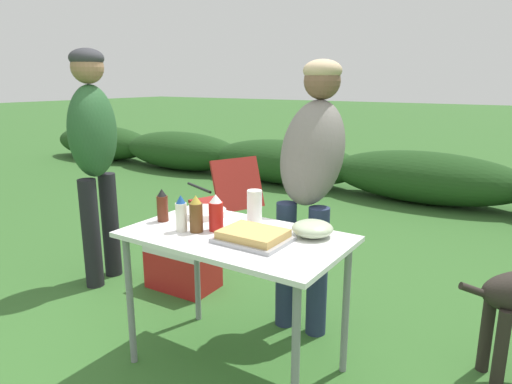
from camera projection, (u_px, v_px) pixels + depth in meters
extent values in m
plane|color=#336028|center=(237.00, 366.00, 2.43)|extent=(60.00, 60.00, 0.00)
ellipsoid|color=#1E4219|center=(103.00, 142.00, 8.80)|extent=(2.40, 0.90, 0.64)
ellipsoid|color=#1E4219|center=(181.00, 151.00, 7.74)|extent=(2.40, 0.90, 0.64)
ellipsoid|color=#1E4219|center=(283.00, 162.00, 6.68)|extent=(2.40, 0.90, 0.64)
ellipsoid|color=#1E4219|center=(424.00, 177.00, 5.63)|extent=(2.40, 0.90, 0.64)
cube|color=white|center=(235.00, 237.00, 2.26)|extent=(1.10, 0.64, 0.02)
cylinder|color=gray|center=(130.00, 301.00, 2.39)|extent=(0.04, 0.04, 0.71)
cylinder|color=gray|center=(295.00, 362.00, 1.87)|extent=(0.04, 0.04, 0.71)
cylinder|color=gray|center=(197.00, 267.00, 2.83)|extent=(0.04, 0.04, 0.71)
cylinder|color=gray|center=(346.00, 308.00, 2.31)|extent=(0.04, 0.04, 0.71)
cube|color=#9E9EA3|center=(253.00, 239.00, 2.15)|extent=(0.33, 0.26, 0.02)
cube|color=tan|center=(253.00, 234.00, 2.15)|extent=(0.29, 0.22, 0.04)
cylinder|color=white|center=(204.00, 213.00, 2.57)|extent=(0.25, 0.25, 0.03)
ellipsoid|color=#ADBC99|center=(312.00, 229.00, 2.22)|extent=(0.20, 0.20, 0.08)
cylinder|color=white|center=(255.00, 206.00, 2.43)|extent=(0.08, 0.08, 0.18)
cylinder|color=brown|center=(196.00, 218.00, 2.28)|extent=(0.07, 0.07, 0.15)
cone|color=gold|center=(196.00, 199.00, 2.26)|extent=(0.06, 0.06, 0.04)
cylinder|color=red|center=(216.00, 216.00, 2.30)|extent=(0.07, 0.07, 0.15)
cone|color=white|center=(216.00, 198.00, 2.28)|extent=(0.06, 0.06, 0.04)
cylinder|color=#562314|center=(163.00, 209.00, 2.46)|extent=(0.06, 0.06, 0.14)
cone|color=black|center=(162.00, 192.00, 2.43)|extent=(0.05, 0.05, 0.04)
cylinder|color=silver|center=(181.00, 217.00, 2.29)|extent=(0.06, 0.06, 0.15)
cone|color=#194793|center=(181.00, 199.00, 2.27)|extent=(0.05, 0.05, 0.04)
cylinder|color=#232D4C|center=(285.00, 265.00, 2.77)|extent=(0.12, 0.12, 0.78)
cylinder|color=#232D4C|center=(317.00, 272.00, 2.66)|extent=(0.12, 0.12, 0.78)
ellipsoid|color=slate|center=(312.00, 152.00, 2.65)|extent=(0.40, 0.51, 0.69)
sphere|color=brown|center=(322.00, 81.00, 2.66)|extent=(0.22, 0.22, 0.22)
ellipsoid|color=tan|center=(323.00, 70.00, 2.64)|extent=(0.23, 0.23, 0.13)
cylinder|color=black|center=(91.00, 234.00, 3.29)|extent=(0.13, 0.13, 0.81)
cylinder|color=black|center=(110.00, 225.00, 3.49)|extent=(0.13, 0.13, 0.81)
ellipsoid|color=#28562D|center=(93.00, 131.00, 3.22)|extent=(0.37, 0.45, 0.65)
sphere|color=#936B4C|center=(87.00, 67.00, 3.11)|extent=(0.22, 0.22, 0.22)
ellipsoid|color=#333338|center=(86.00, 58.00, 3.10)|extent=(0.23, 0.23, 0.13)
cylinder|color=#28231E|center=(486.00, 334.00, 2.35)|extent=(0.06, 0.06, 0.42)
cylinder|color=#28231E|center=(501.00, 350.00, 2.21)|extent=(0.06, 0.06, 0.42)
cylinder|color=#28231E|center=(475.00, 291.00, 2.21)|extent=(0.16, 0.12, 0.09)
cube|color=maroon|center=(222.00, 203.00, 4.19)|extent=(0.60, 0.60, 0.03)
cube|color=maroon|center=(238.00, 184.00, 3.91)|extent=(0.33, 0.49, 0.44)
cylinder|color=black|center=(214.00, 233.00, 3.97)|extent=(0.02, 0.02, 0.38)
cylinder|color=black|center=(252.00, 225.00, 4.19)|extent=(0.02, 0.02, 0.38)
cylinder|color=black|center=(193.00, 221.00, 4.29)|extent=(0.02, 0.02, 0.38)
cylinder|color=black|center=(230.00, 215.00, 4.51)|extent=(0.02, 0.02, 0.38)
cylinder|color=black|center=(199.00, 188.00, 4.02)|extent=(0.39, 0.18, 0.02)
cylinder|color=black|center=(243.00, 181.00, 4.27)|extent=(0.39, 0.18, 0.02)
cube|color=#B21E1E|center=(183.00, 269.00, 3.34)|extent=(0.49, 0.34, 0.28)
cube|color=silver|center=(182.00, 247.00, 3.30)|extent=(0.49, 0.34, 0.06)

